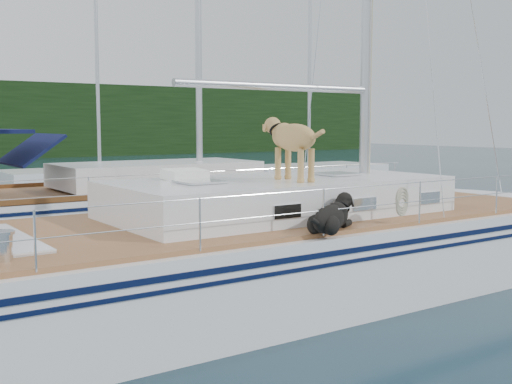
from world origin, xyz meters
TOP-DOWN VIEW (x-y plane):
  - ground at (0.00, 0.00)m, footprint 120.00×120.00m
  - main_sailboat at (0.10, -0.01)m, footprint 12.00×4.12m
  - neighbor_sailboat at (0.68, 6.32)m, footprint 11.00×3.50m
  - bg_boat_center at (4.00, 16.00)m, footprint 7.20×3.00m
  - bg_boat_east at (12.00, 13.00)m, footprint 6.40×3.00m

SIDE VIEW (x-z plane):
  - ground at x=0.00m, z-range 0.00..0.00m
  - bg_boat_center at x=4.00m, z-range -5.37..6.28m
  - bg_boat_east at x=12.00m, z-range -5.37..6.28m
  - neighbor_sailboat at x=0.68m, z-range -6.02..7.28m
  - main_sailboat at x=0.10m, z-range -6.33..7.68m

